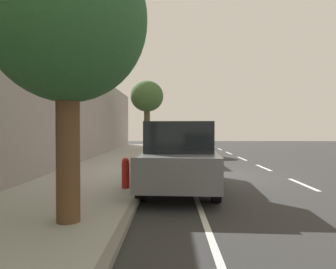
{
  "coord_description": "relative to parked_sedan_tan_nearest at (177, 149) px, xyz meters",
  "views": [
    {
      "loc": [
        1.38,
        11.76,
        1.77
      ],
      "look_at": [
        1.58,
        -8.58,
        1.38
      ],
      "focal_mm": 33.14,
      "sensor_mm": 36.0,
      "label": 1
    }
  ],
  "objects": [
    {
      "name": "bicycle_at_curb",
      "position": [
        0.67,
        -4.27,
        -0.36
      ],
      "size": [
        1.64,
        0.77,
        0.79
      ],
      "color": "black",
      "rests_on": "ground"
    },
    {
      "name": "street_tree_near_cyclist",
      "position": [
        2.13,
        -7.83,
        3.34
      ],
      "size": [
        2.47,
        2.47,
        5.23
      ],
      "color": "#474427",
      "rests_on": "sidewalk"
    },
    {
      "name": "fire_hydrant",
      "position": [
        1.57,
        6.91,
        -0.2
      ],
      "size": [
        0.22,
        0.22,
        0.84
      ],
      "color": "red",
      "rests_on": "sidewalk"
    },
    {
      "name": "ground",
      "position": [
        -1.07,
        3.68,
        -0.75
      ],
      "size": [
        64.47,
        64.47,
        0.0
      ],
      "primitive_type": "plane",
      "color": "#2F2F2F"
    },
    {
      "name": "street_tree_mid_block",
      "position": [
        2.13,
        10.02,
        2.9
      ],
      "size": [
        2.8,
        2.8,
        5.04
      ],
      "color": "brown",
      "rests_on": "sidewalk"
    },
    {
      "name": "parked_sedan_tan_nearest",
      "position": [
        0.0,
        0.0,
        0.0
      ],
      "size": [
        1.88,
        4.42,
        1.52
      ],
      "color": "tan",
      "rests_on": "ground"
    },
    {
      "name": "cyclist_with_backpack",
      "position": [
        0.9,
        -4.73,
        0.29
      ],
      "size": [
        0.5,
        0.59,
        1.7
      ],
      "color": "#C6B284",
      "rests_on": "ground"
    },
    {
      "name": "sidewalk",
      "position": [
        2.98,
        3.68,
        -0.69
      ],
      "size": [
        3.52,
        40.29,
        0.12
      ],
      "primitive_type": "cube",
      "color": "#A2A69F",
      "rests_on": "ground"
    },
    {
      "name": "curb_edge",
      "position": [
        1.14,
        3.68,
        -0.69
      ],
      "size": [
        0.16,
        40.29,
        0.12
      ],
      "primitive_type": "cube",
      "color": "gray",
      "rests_on": "ground"
    },
    {
      "name": "lane_stripe_bike_edge",
      "position": [
        -0.33,
        3.68,
        -0.75
      ],
      "size": [
        0.12,
        40.29,
        0.01
      ],
      "primitive_type": "cube",
      "color": "white",
      "rests_on": "ground"
    },
    {
      "name": "lane_stripe_centre",
      "position": [
        -3.87,
        3.53,
        -0.75
      ],
      "size": [
        0.14,
        40.0,
        0.01
      ],
      "color": "white",
      "rests_on": "ground"
    },
    {
      "name": "parked_pickup_grey_second",
      "position": [
        0.03,
        6.43,
        0.15
      ],
      "size": [
        2.3,
        5.42,
        1.95
      ],
      "color": "slate",
      "rests_on": "ground"
    },
    {
      "name": "building_facade",
      "position": [
        4.99,
        3.68,
        1.75
      ],
      "size": [
        0.5,
        40.29,
        5.01
      ],
      "primitive_type": "cube",
      "color": "gray",
      "rests_on": "ground"
    }
  ]
}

